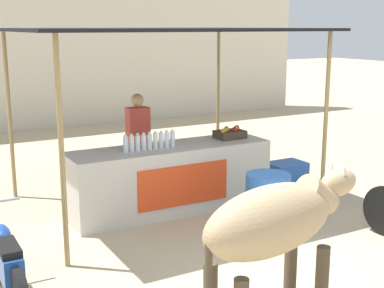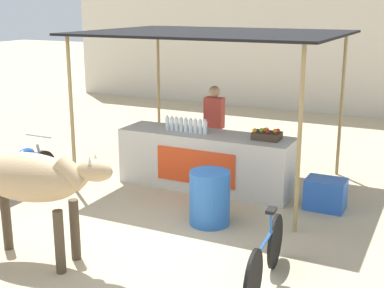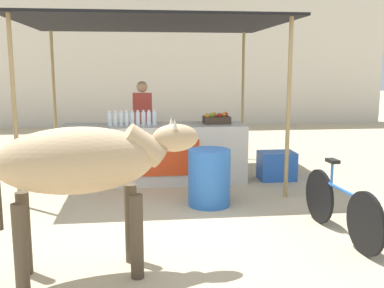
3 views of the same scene
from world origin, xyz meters
name	(u,v)px [view 3 (image 3 of 3)]	position (x,y,z in m)	size (l,w,h in m)	color
ground_plane	(161,227)	(0.00, 0.00, 0.00)	(60.00, 60.00, 0.00)	tan
building_wall_far	(145,36)	(0.00, 9.72, 2.87)	(16.00, 0.50, 5.75)	beige
stall_counter	(154,153)	(0.00, 2.20, 0.48)	(3.00, 0.82, 0.96)	beige
stall_awning	(152,29)	(0.00, 2.50, 2.52)	(4.20, 3.20, 2.63)	black
water_bottle_row	(132,118)	(-0.35, 2.15, 1.07)	(0.79, 0.07, 0.25)	silver
fruit_crate	(217,119)	(1.05, 2.25, 1.03)	(0.44, 0.32, 0.18)	#3F3326
vendor_behind_counter	(143,126)	(-0.18, 2.95, 0.85)	(0.34, 0.22, 1.65)	#383842
cooler_box	(277,166)	(2.07, 2.10, 0.24)	(0.60, 0.44, 0.48)	blue
water_barrel	(209,178)	(0.71, 0.80, 0.39)	(0.58, 0.58, 0.79)	blue
cow	(84,165)	(-0.73, -1.18, 1.03)	(1.85, 0.73, 1.44)	tan
bicycle_leaning	(340,207)	(1.98, -0.54, 0.35)	(0.17, 1.66, 0.85)	black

